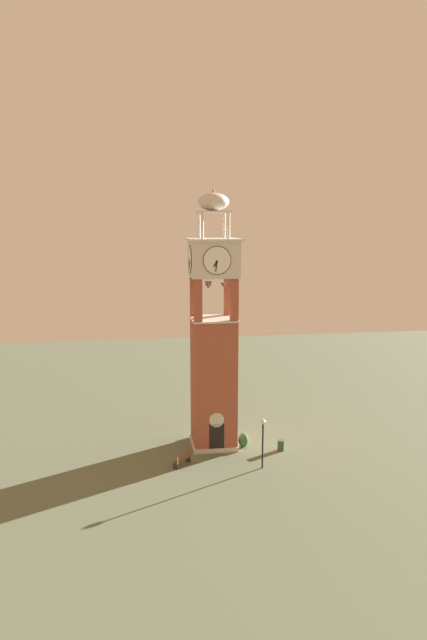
{
  "coord_description": "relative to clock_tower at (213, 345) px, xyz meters",
  "views": [
    {
      "loc": [
        -5.96,
        -39.79,
        16.89
      ],
      "look_at": [
        0.0,
        0.0,
        9.76
      ],
      "focal_mm": 31.0,
      "sensor_mm": 36.0,
      "label": 1
    }
  ],
  "objects": [
    {
      "name": "ground",
      "position": [
        0.0,
        0.0,
        -7.82
      ],
      "size": [
        80.0,
        80.0,
        0.0
      ],
      "primitive_type": "plane",
      "color": "#5B664C"
    },
    {
      "name": "shrub_left_of_tower",
      "position": [
        1.1,
        3.05,
        -7.5
      ],
      "size": [
        1.3,
        1.3,
        0.64
      ],
      "primitive_type": "ellipsoid",
      "color": "#336638",
      "rests_on": "ground"
    },
    {
      "name": "shrub_near_entry",
      "position": [
        2.18,
        -0.78,
        -7.27
      ],
      "size": [
        0.79,
        0.79,
        1.09
      ],
      "primitive_type": "ellipsoid",
      "color": "#336638",
      "rests_on": "ground"
    },
    {
      "name": "clock_tower",
      "position": [
        0.0,
        0.0,
        0.0
      ],
      "size": [
        3.77,
        3.77,
        19.19
      ],
      "color": "#9E4C38",
      "rests_on": "ground"
    },
    {
      "name": "trash_bin",
      "position": [
        4.85,
        -1.86,
        -7.42
      ],
      "size": [
        0.52,
        0.52,
        0.8
      ],
      "primitive_type": "cylinder",
      "color": "#38513D",
      "rests_on": "ground"
    },
    {
      "name": "lamp_post",
      "position": [
        2.76,
        -4.59,
        -5.32
      ],
      "size": [
        0.36,
        0.36,
        3.56
      ],
      "color": "black",
      "rests_on": "ground"
    },
    {
      "name": "park_bench",
      "position": [
        -2.7,
        -3.38,
        -7.34
      ],
      "size": [
        1.42,
        1.46,
        0.95
      ],
      "color": "brown",
      "rests_on": "ground"
    }
  ]
}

